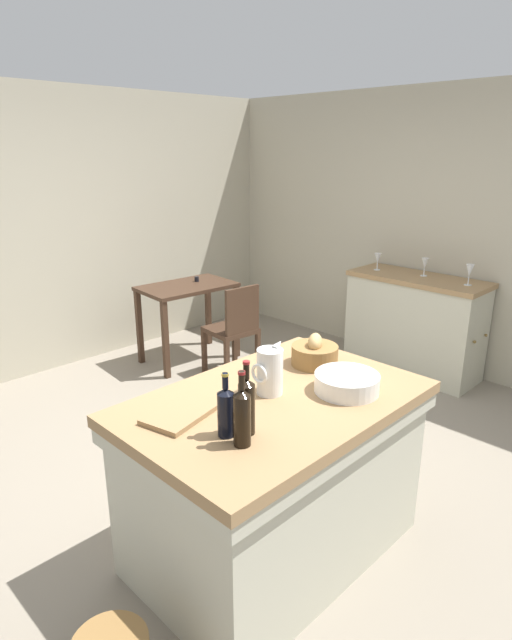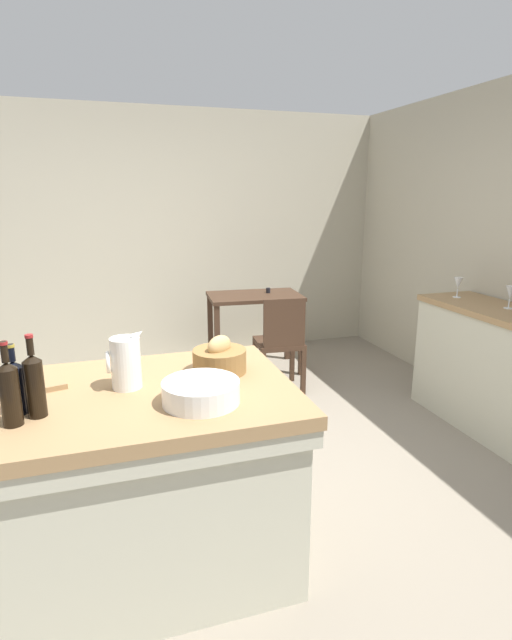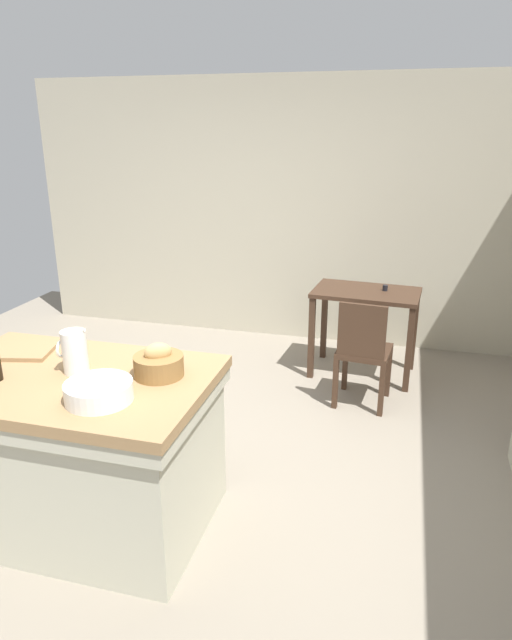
# 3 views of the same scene
# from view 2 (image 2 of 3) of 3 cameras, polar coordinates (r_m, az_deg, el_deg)

# --- Properties ---
(ground_plane) EXTENTS (6.76, 6.76, 0.00)m
(ground_plane) POSITION_cam_2_polar(r_m,az_deg,el_deg) (3.24, -6.84, -17.88)
(ground_plane) COLOR gray
(wall_back) EXTENTS (5.32, 0.12, 2.60)m
(wall_back) POSITION_cam_2_polar(r_m,az_deg,el_deg) (5.34, -12.59, 9.49)
(wall_back) COLOR #B2AA93
(wall_back) RESTS_ON ground
(island_table) EXTENTS (1.48, 0.97, 0.90)m
(island_table) POSITION_cam_2_polar(r_m,az_deg,el_deg) (2.40, -14.43, -17.32)
(island_table) COLOR #99754C
(island_table) RESTS_ON ground
(side_cabinet) EXTENTS (0.52, 1.27, 0.93)m
(side_cabinet) POSITION_cam_2_polar(r_m,az_deg,el_deg) (4.07, 25.94, -5.13)
(side_cabinet) COLOR #99754C
(side_cabinet) RESTS_ON ground
(writing_desk) EXTENTS (0.94, 0.63, 0.83)m
(writing_desk) POSITION_cam_2_polar(r_m,az_deg,el_deg) (4.82, -0.15, 1.49)
(writing_desk) COLOR #3D281C
(writing_desk) RESTS_ON ground
(wooden_chair) EXTENTS (0.44, 0.44, 0.89)m
(wooden_chair) POSITION_cam_2_polar(r_m,az_deg,el_deg) (4.30, 2.88, -2.50)
(wooden_chair) COLOR #3D281C
(wooden_chair) RESTS_ON ground
(pitcher) EXTENTS (0.17, 0.13, 0.27)m
(pitcher) POSITION_cam_2_polar(r_m,az_deg,el_deg) (2.22, -15.04, -4.81)
(pitcher) COLOR white
(pitcher) RESTS_ON island_table
(wash_bowl) EXTENTS (0.32, 0.32, 0.09)m
(wash_bowl) POSITION_cam_2_polar(r_m,az_deg,el_deg) (2.04, -6.46, -8.37)
(wash_bowl) COLOR white
(wash_bowl) RESTS_ON island_table
(bread_basket) EXTENTS (0.26, 0.26, 0.18)m
(bread_basket) POSITION_cam_2_polar(r_m,az_deg,el_deg) (2.36, -4.29, -4.55)
(bread_basket) COLOR olive
(bread_basket) RESTS_ON island_table
(cutting_board) EXTENTS (0.39, 0.29, 0.02)m
(cutting_board) POSITION_cam_2_polar(r_m,az_deg,el_deg) (2.41, -25.71, -6.98)
(cutting_board) COLOR #99754C
(cutting_board) RESTS_ON island_table
(wine_bottle_dark) EXTENTS (0.07, 0.07, 0.33)m
(wine_bottle_dark) POSITION_cam_2_polar(r_m,az_deg,el_deg) (2.06, -24.51, -6.83)
(wine_bottle_dark) COLOR black
(wine_bottle_dark) RESTS_ON island_table
(wine_bottle_amber) EXTENTS (0.07, 0.07, 0.29)m
(wine_bottle_amber) POSITION_cam_2_polar(r_m,az_deg,el_deg) (2.12, -26.34, -6.95)
(wine_bottle_amber) COLOR black
(wine_bottle_amber) RESTS_ON island_table
(wine_bottle_green) EXTENTS (0.07, 0.07, 0.33)m
(wine_bottle_green) POSITION_cam_2_polar(r_m,az_deg,el_deg) (2.02, -26.89, -7.54)
(wine_bottle_green) COLOR black
(wine_bottle_green) RESTS_ON island_table
(wine_glass_left) EXTENTS (0.07, 0.07, 0.17)m
(wine_glass_left) POSITION_cam_2_polar(r_m,az_deg,el_deg) (3.96, 27.64, 2.79)
(wine_glass_left) COLOR white
(wine_glass_left) RESTS_ON side_cabinet
(wine_glass_middle) EXTENTS (0.07, 0.07, 0.16)m
(wine_glass_middle) POSITION_cam_2_polar(r_m,az_deg,el_deg) (4.22, 22.60, 3.94)
(wine_glass_middle) COLOR white
(wine_glass_middle) RESTS_ON side_cabinet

